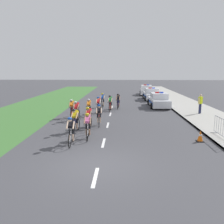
% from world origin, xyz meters
% --- Properties ---
extents(ground_plane, '(160.00, 160.00, 0.00)m').
position_xyz_m(ground_plane, '(0.00, 0.00, 0.00)').
color(ground_plane, '#424247').
extents(sidewalk_slab, '(4.17, 60.00, 0.12)m').
position_xyz_m(sidewalk_slab, '(8.02, 14.00, 0.06)').
color(sidewalk_slab, '#A3A099').
rests_on(sidewalk_slab, ground).
extents(kerb_edge, '(0.16, 60.00, 0.13)m').
position_xyz_m(kerb_edge, '(6.01, 14.00, 0.07)').
color(kerb_edge, '#9E9E99').
rests_on(kerb_edge, ground).
extents(grass_verge, '(7.00, 60.00, 0.01)m').
position_xyz_m(grass_verge, '(-7.94, 14.00, 0.00)').
color(grass_verge, '#3D7033').
rests_on(grass_verge, ground).
extents(lane_markings_centre, '(0.14, 17.60, 0.01)m').
position_xyz_m(lane_markings_centre, '(0.00, 6.98, 0.00)').
color(lane_markings_centre, white).
rests_on(lane_markings_centre, ground).
extents(cyclist_lead, '(0.42, 1.72, 1.56)m').
position_xyz_m(cyclist_lead, '(-1.64, 2.59, 0.79)').
color(cyclist_lead, black).
rests_on(cyclist_lead, ground).
extents(cyclist_second, '(0.44, 1.72, 1.56)m').
position_xyz_m(cyclist_second, '(-0.94, 3.71, 0.79)').
color(cyclist_second, black).
rests_on(cyclist_second, ground).
extents(cyclist_third, '(0.46, 1.72, 1.56)m').
position_xyz_m(cyclist_third, '(-1.91, 5.07, 0.79)').
color(cyclist_third, black).
rests_on(cyclist_third, ground).
extents(cyclist_fourth, '(0.44, 1.72, 1.56)m').
position_xyz_m(cyclist_fourth, '(-1.17, 5.75, 0.79)').
color(cyclist_fourth, black).
rests_on(cyclist_fourth, ground).
extents(cyclist_fifth, '(0.45, 1.72, 1.56)m').
position_xyz_m(cyclist_fifth, '(-0.61, 6.86, 0.79)').
color(cyclist_fifth, black).
rests_on(cyclist_fifth, ground).
extents(cyclist_sixth, '(0.44, 1.72, 1.56)m').
position_xyz_m(cyclist_sixth, '(-2.46, 8.42, 0.79)').
color(cyclist_sixth, black).
rests_on(cyclist_sixth, ground).
extents(cyclist_seventh, '(0.43, 1.72, 1.56)m').
position_xyz_m(cyclist_seventh, '(-1.73, 9.88, 0.79)').
color(cyclist_seventh, black).
rests_on(cyclist_seventh, ground).
extents(cyclist_eighth, '(0.43, 1.72, 1.56)m').
position_xyz_m(cyclist_eighth, '(-3.05, 9.44, 0.79)').
color(cyclist_eighth, black).
rests_on(cyclist_eighth, ground).
extents(cyclist_ninth, '(0.43, 1.72, 1.56)m').
position_xyz_m(cyclist_ninth, '(-1.08, 11.45, 0.79)').
color(cyclist_ninth, black).
rests_on(cyclist_ninth, ground).
extents(cyclist_tenth, '(0.45, 1.72, 1.56)m').
position_xyz_m(cyclist_tenth, '(-0.09, 12.52, 0.79)').
color(cyclist_tenth, black).
rests_on(cyclist_tenth, ground).
extents(cyclist_eleventh, '(0.44, 1.72, 1.56)m').
position_xyz_m(cyclist_eleventh, '(0.64, 14.02, 0.79)').
color(cyclist_eleventh, black).
rests_on(cyclist_eleventh, ground).
extents(cyclist_twelfth, '(0.43, 1.72, 1.56)m').
position_xyz_m(cyclist_twelfth, '(-0.97, 14.67, 0.79)').
color(cyclist_twelfth, black).
rests_on(cyclist_twelfth, ground).
extents(police_car_nearest, '(2.02, 4.41, 1.59)m').
position_xyz_m(police_car_nearest, '(4.88, 15.23, 0.68)').
color(police_car_nearest, silver).
rests_on(police_car_nearest, ground).
extents(police_car_second, '(2.00, 4.40, 1.59)m').
position_xyz_m(police_car_second, '(4.88, 21.15, 0.68)').
color(police_car_second, silver).
rests_on(police_car_second, ground).
extents(police_car_third, '(2.31, 4.55, 1.59)m').
position_xyz_m(police_car_third, '(4.88, 27.21, 0.68)').
color(police_car_third, white).
rests_on(police_car_third, ground).
extents(crowd_barrier_front, '(0.52, 2.32, 1.07)m').
position_xyz_m(crowd_barrier_front, '(6.54, 3.70, 0.65)').
color(crowd_barrier_front, '#B7BABF').
rests_on(crowd_barrier_front, sidewalk_slab).
extents(traffic_cone_near, '(0.36, 0.36, 0.64)m').
position_xyz_m(traffic_cone_near, '(5.23, 3.40, 0.31)').
color(traffic_cone_near, black).
rests_on(traffic_cone_near, ground).
extents(spectator_closest, '(0.44, 0.41, 1.68)m').
position_xyz_m(spectator_closest, '(7.75, 11.04, 1.08)').
color(spectator_closest, '#23284C').
rests_on(spectator_closest, sidewalk_slab).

